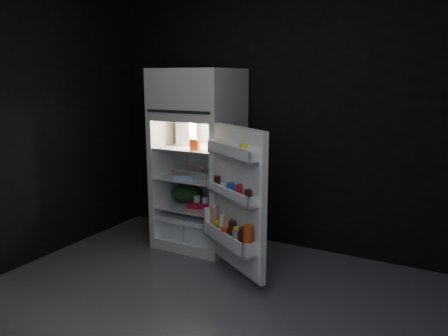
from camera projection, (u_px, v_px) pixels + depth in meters
The scene contains 18 objects.
floor at pixel (208, 326), 3.05m from camera, with size 4.00×3.40×0.00m, color #57575D.
wall_back at pixel (295, 114), 4.23m from camera, with size 4.00×0.00×2.70m, color black.
wall_left at pixel (3, 119), 3.70m from camera, with size 0.00×3.40×2.70m, color black.
refrigerator at pixel (200, 152), 4.39m from camera, with size 0.76×0.71×1.78m.
fridge_door at pixel (235, 203), 3.62m from camera, with size 0.71×0.55×1.22m.
milk_jug at pixel (186, 133), 4.37m from camera, with size 0.15×0.15×0.24m, color white.
mayo_jar at pixel (212, 139), 4.31m from camera, with size 0.10×0.10×0.14m, color #1E33A4.
jam_jar at pixel (216, 140), 4.27m from camera, with size 0.09×0.09×0.13m, color black.
amber_bottle at pixel (179, 132), 4.51m from camera, with size 0.08×0.08×0.22m, color gold.
small_carton at pixel (195, 144), 4.12m from camera, with size 0.08×0.06×0.10m, color #CA3F17.
egg_carton at pixel (204, 175), 4.25m from camera, with size 0.32×0.12×0.07m, color gray.
pie at pixel (188, 170), 4.54m from camera, with size 0.33×0.33×0.04m, color tan.
flat_package at pixel (185, 177), 4.24m from camera, with size 0.20×0.10×0.04m, color #80AAC7.
wrapped_pkg at pixel (221, 173), 4.40m from camera, with size 0.13×0.11×0.05m, color #EFE1C4.
produce_bag at pixel (187, 193), 4.52m from camera, with size 0.34×0.29×0.20m, color #193815.
yogurt_tray at pixel (202, 205), 4.34m from camera, with size 0.26×0.14×0.05m, color #AA0E25.
small_can_red at pixel (219, 197), 4.56m from camera, with size 0.07×0.07×0.09m, color #AA0E25.
small_can_silver at pixel (230, 199), 4.47m from camera, with size 0.07×0.07×0.09m, color silver.
Camera 1 is at (1.41, -2.37, 1.71)m, focal length 35.00 mm.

